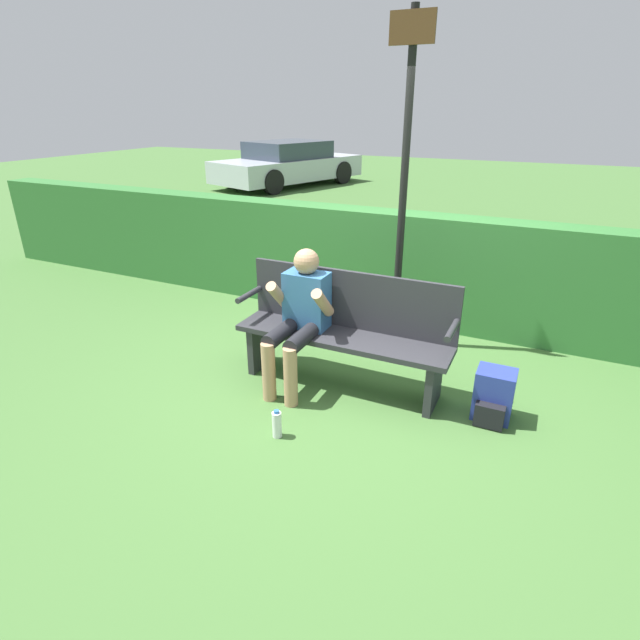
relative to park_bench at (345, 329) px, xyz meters
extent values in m
plane|color=#426B33|center=(0.00, -0.07, -0.50)|extent=(40.00, 40.00, 0.00)
cube|color=#337033|center=(0.00, 1.56, 0.09)|extent=(12.00, 0.36, 1.18)
cube|color=#2D2D33|center=(0.00, -0.07, -0.05)|extent=(1.81, 0.41, 0.05)
cube|color=#2D2D33|center=(0.00, 0.12, 0.22)|extent=(1.81, 0.04, 0.50)
cube|color=#2D2D33|center=(-0.79, -0.07, -0.29)|extent=(0.06, 0.37, 0.42)
cube|color=#2D2D33|center=(0.79, -0.07, -0.29)|extent=(0.06, 0.37, 0.42)
cylinder|color=#2D2D33|center=(-0.88, -0.07, 0.19)|extent=(0.05, 0.37, 0.05)
cylinder|color=#2D2D33|center=(0.88, -0.07, 0.19)|extent=(0.05, 0.37, 0.05)
cube|color=#336699|center=(-0.34, -0.03, 0.21)|extent=(0.36, 0.22, 0.48)
sphere|color=tan|center=(-0.34, -0.03, 0.54)|extent=(0.21, 0.21, 0.21)
cylinder|color=black|center=(-0.44, -0.27, 0.00)|extent=(0.13, 0.49, 0.13)
cylinder|color=black|center=(-0.24, -0.27, 0.00)|extent=(0.13, 0.49, 0.13)
cylinder|color=tan|center=(-0.44, -0.52, -0.25)|extent=(0.11, 0.11, 0.50)
cylinder|color=tan|center=(-0.24, -0.52, -0.25)|extent=(0.11, 0.11, 0.50)
cylinder|color=tan|center=(-0.54, -0.15, 0.26)|extent=(0.09, 0.30, 0.30)
cylinder|color=tan|center=(-0.14, -0.15, 0.26)|extent=(0.09, 0.30, 0.30)
cube|color=#283893|center=(1.23, -0.02, -0.30)|extent=(0.28, 0.23, 0.40)
cube|color=black|center=(1.23, -0.17, -0.40)|extent=(0.21, 0.08, 0.18)
cylinder|color=white|center=(-0.13, -0.94, -0.40)|extent=(0.07, 0.07, 0.20)
cylinder|color=#2D66B2|center=(-0.13, -0.94, -0.29)|extent=(0.04, 0.04, 0.02)
cylinder|color=black|center=(0.16, 0.93, 0.98)|extent=(0.07, 0.07, 2.95)
cube|color=brown|center=(0.16, 0.89, 2.27)|extent=(0.37, 0.02, 0.25)
cube|color=#B7BCC6|center=(-5.92, 9.89, -0.01)|extent=(3.21, 4.87, 0.59)
cube|color=#333D4C|center=(-5.92, 9.89, 0.52)|extent=(2.25, 2.58, 0.47)
cylinder|color=black|center=(-6.32, 11.50, -0.17)|extent=(0.38, 0.67, 0.65)
cylinder|color=black|center=(-4.62, 10.93, -0.17)|extent=(0.38, 0.67, 0.65)
cylinder|color=black|center=(-7.21, 8.85, -0.17)|extent=(0.38, 0.67, 0.65)
cylinder|color=black|center=(-5.51, 8.28, -0.17)|extent=(0.38, 0.67, 0.65)
camera|label=1|loc=(1.42, -3.51, 1.71)|focal=28.00mm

